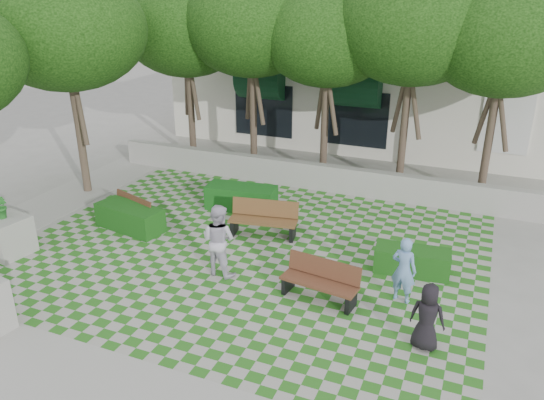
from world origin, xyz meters
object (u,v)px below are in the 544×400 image
at_px(hedge_west, 130,218).
at_px(person_dark, 427,317).
at_px(bench_mid, 264,220).
at_px(hedge_midleft, 241,198).
at_px(bench_east, 320,281).
at_px(person_white, 219,240).
at_px(person_blue, 404,270).
at_px(bench_west, 129,211).
at_px(hedge_east, 412,261).
at_px(planter_back, 7,234).

height_order(hedge_west, person_dark, person_dark).
relative_size(bench_mid, hedge_midleft, 0.91).
distance_m(bench_east, bench_mid, 3.52).
bearing_deg(person_white, bench_east, -175.93).
bearing_deg(hedge_midleft, hedge_west, -132.06).
bearing_deg(person_dark, bench_mid, -28.93).
bearing_deg(person_blue, bench_west, 4.97).
relative_size(bench_east, bench_mid, 0.92).
xyz_separation_m(person_blue, person_white, (-4.33, -0.49, 0.13)).
bearing_deg(person_blue, hedge_east, -78.44).
bearing_deg(person_dark, person_white, -5.63).
bearing_deg(hedge_west, person_dark, -14.68).
relative_size(bench_east, planter_back, 1.08).
bearing_deg(planter_back, hedge_east, 17.21).
bearing_deg(planter_back, bench_west, 56.11).
distance_m(person_blue, person_dark, 1.66).
bearing_deg(planter_back, hedge_midleft, 49.20).
distance_m(hedge_east, hedge_midleft, 5.92).
bearing_deg(bench_mid, person_blue, -34.00).
relative_size(bench_west, person_dark, 1.24).
xyz_separation_m(bench_west, hedge_east, (8.12, 0.36, -0.10)).
distance_m(hedge_east, planter_back, 10.41).
bearing_deg(person_white, planter_back, 19.44).
bearing_deg(person_white, bench_west, -14.50).
distance_m(planter_back, person_white, 5.74).
distance_m(hedge_east, person_dark, 2.97).
relative_size(hedge_midleft, planter_back, 1.29).
distance_m(hedge_midleft, person_white, 4.05).
xyz_separation_m(bench_mid, hedge_east, (4.19, -0.51, -0.17)).
bearing_deg(hedge_midleft, hedge_east, -19.38).
distance_m(bench_mid, hedge_midleft, 2.02).
relative_size(planter_back, person_white, 0.93).
height_order(bench_east, bench_west, bench_east).
relative_size(hedge_midleft, person_blue, 1.39).
relative_size(person_blue, person_white, 0.86).
bearing_deg(person_dark, hedge_midleft, -31.87).
height_order(bench_east, hedge_midleft, bench_east).
xyz_separation_m(bench_mid, hedge_west, (-3.72, -1.12, -0.12)).
relative_size(hedge_east, person_white, 0.99).
bearing_deg(hedge_west, bench_east, -12.62).
height_order(bench_east, person_blue, person_blue).
bearing_deg(hedge_west, bench_west, 129.67).
distance_m(hedge_west, person_white, 3.82).
bearing_deg(bench_west, hedge_midleft, 61.33).
height_order(bench_west, person_white, person_white).
relative_size(bench_mid, person_blue, 1.27).
xyz_separation_m(bench_east, hedge_west, (-6.19, 1.39, -0.09)).
bearing_deg(bench_west, person_blue, 11.64).
height_order(bench_east, hedge_east, bench_east).
bearing_deg(bench_east, person_white, -175.22).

